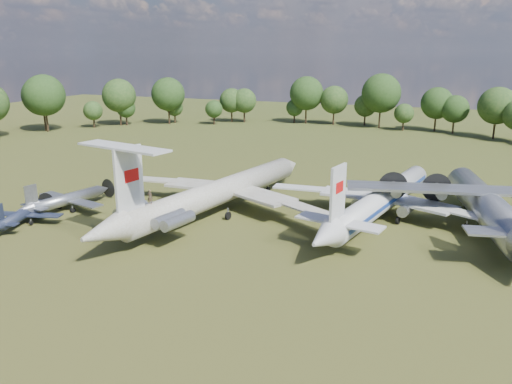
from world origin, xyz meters
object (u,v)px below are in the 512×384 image
at_px(small_prop_northwest, 67,202).
at_px(person_on_il62, 150,197).
at_px(small_prop_west, 22,217).
at_px(il62_airliner, 220,196).
at_px(an12_transport, 486,211).
at_px(tu104_jet, 382,203).

xyz_separation_m(small_prop_northwest, person_on_il62, (17.71, -5.87, 4.30)).
height_order(small_prop_west, person_on_il62, person_on_il62).
relative_size(il62_airliner, an12_transport, 1.25).
relative_size(small_prop_west, person_on_il62, 8.14).
xyz_separation_m(il62_airliner, tu104_jet, (21.12, 5.64, -0.19)).
xyz_separation_m(il62_airliner, small_prop_west, (-21.49, -13.79, -1.33)).
relative_size(il62_airliner, tu104_jet, 1.11).
bearing_deg(small_prop_west, tu104_jet, 9.29).
bearing_deg(tu104_jet, an12_transport, 12.69).
xyz_separation_m(an12_transport, person_on_il62, (-36.28, -18.70, 2.99)).
relative_size(il62_airliner, small_prop_northwest, 2.92).
distance_m(an12_transport, small_prop_northwest, 55.51).
bearing_deg(tu104_jet, small_prop_west, -144.12).
height_order(il62_airliner, person_on_il62, person_on_il62).
xyz_separation_m(tu104_jet, small_prop_northwest, (-41.43, -12.54, -0.94)).
bearing_deg(tu104_jet, person_on_il62, -130.82).
distance_m(an12_transport, small_prop_west, 58.61).
bearing_deg(tu104_jet, small_prop_northwest, -151.80).
bearing_deg(person_on_il62, small_prop_west, -4.75).
distance_m(tu104_jet, person_on_il62, 30.21).
relative_size(an12_transport, small_prop_west, 2.79).
distance_m(tu104_jet, small_prop_northwest, 43.30).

